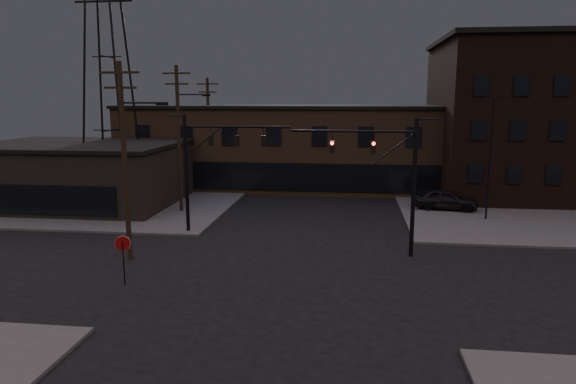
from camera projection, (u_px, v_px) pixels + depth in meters
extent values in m
plane|color=black|center=(291.00, 278.00, 26.24)|extent=(140.00, 140.00, 0.00)
cube|color=#474744|center=(569.00, 202.00, 45.01)|extent=(30.00, 30.00, 0.15)
cube|color=#474744|center=(95.00, 190.00, 50.37)|extent=(30.00, 30.00, 0.15)
cube|color=brown|center=(323.00, 147.00, 52.83)|extent=(40.00, 12.00, 8.00)
cube|color=black|center=(559.00, 120.00, 47.65)|extent=(22.00, 16.00, 14.00)
cube|color=black|center=(81.00, 176.00, 43.83)|extent=(16.00, 12.00, 5.00)
cylinder|color=black|center=(414.00, 188.00, 29.11)|extent=(0.24, 0.24, 8.00)
cylinder|color=black|center=(353.00, 131.00, 28.95)|extent=(7.00, 0.14, 0.14)
cube|color=#FF140C|center=(373.00, 147.00, 28.97)|extent=(0.28, 0.22, 0.70)
cube|color=#FF140C|center=(332.00, 147.00, 29.26)|extent=(0.28, 0.22, 0.70)
cylinder|color=black|center=(186.00, 175.00, 34.29)|extent=(0.24, 0.24, 8.00)
cylinder|color=black|center=(237.00, 127.00, 33.28)|extent=(7.00, 0.14, 0.14)
cube|color=black|center=(211.00, 140.00, 33.66)|extent=(0.28, 0.22, 0.70)
cube|color=black|center=(237.00, 141.00, 33.45)|extent=(0.28, 0.22, 0.70)
cube|color=black|center=(263.00, 141.00, 33.23)|extent=(0.28, 0.22, 0.70)
cylinder|color=black|center=(124.00, 263.00, 25.06)|extent=(0.06, 0.06, 2.20)
cylinder|color=maroon|center=(123.00, 243.00, 24.90)|extent=(0.72, 0.33, 0.76)
cylinder|color=black|center=(125.00, 163.00, 28.35)|extent=(0.28, 0.28, 11.00)
cube|color=black|center=(119.00, 72.00, 27.45)|extent=(2.20, 0.12, 0.12)
cube|color=black|center=(120.00, 88.00, 27.60)|extent=(1.80, 0.12, 0.12)
cube|color=black|center=(162.00, 104.00, 27.47)|extent=(0.60, 0.25, 0.18)
cylinder|color=black|center=(179.00, 141.00, 40.13)|extent=(0.28, 0.28, 11.50)
cube|color=black|center=(176.00, 73.00, 39.19)|extent=(2.20, 0.12, 0.12)
cube|color=black|center=(177.00, 84.00, 39.34)|extent=(1.80, 0.12, 0.12)
cube|color=black|center=(206.00, 95.00, 39.21)|extent=(0.60, 0.25, 0.18)
cylinder|color=black|center=(209.00, 133.00, 52.01)|extent=(0.28, 0.28, 11.00)
cube|color=black|center=(207.00, 84.00, 51.11)|extent=(2.20, 0.12, 0.12)
cube|color=black|center=(208.00, 92.00, 51.26)|extent=(1.80, 0.12, 0.12)
cylinder|color=black|center=(490.00, 161.00, 37.49)|extent=(0.14, 0.14, 9.00)
cube|color=black|center=(487.00, 98.00, 36.73)|extent=(0.50, 0.28, 0.18)
cube|color=black|center=(502.00, 98.00, 36.60)|extent=(0.50, 0.28, 0.18)
cylinder|color=black|center=(551.00, 155.00, 41.64)|extent=(0.14, 0.14, 9.00)
cube|color=black|center=(549.00, 98.00, 40.87)|extent=(0.50, 0.28, 0.18)
cube|color=black|center=(562.00, 98.00, 40.75)|extent=(0.50, 0.28, 0.18)
imported|color=black|center=(446.00, 199.00, 41.40)|extent=(5.18, 2.72, 1.68)
imported|color=silver|center=(490.00, 187.00, 47.92)|extent=(4.71, 2.07, 1.35)
imported|color=black|center=(299.00, 183.00, 50.59)|extent=(2.02, 4.85, 1.56)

